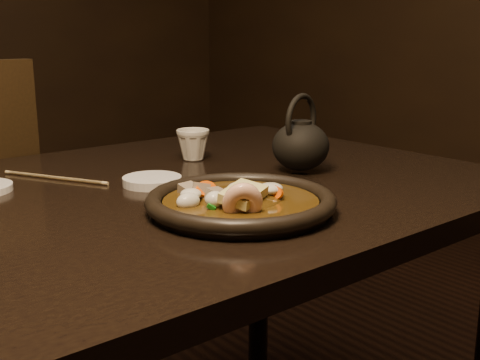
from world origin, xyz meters
TOP-DOWN VIEW (x-y plane):
  - table at (0.00, 0.00)m, footprint 1.60×0.90m
  - plate at (0.17, -0.21)m, footprint 0.30×0.30m
  - stirfry at (0.16, -0.21)m, footprint 0.17×0.19m
  - soy_dish at (0.15, 0.03)m, footprint 0.11×0.11m
  - tea_cup at (0.34, 0.17)m, footprint 0.09×0.08m
  - chopsticks at (0.03, 0.19)m, footprint 0.12×0.22m
  - teapot at (0.44, -0.07)m, footprint 0.14×0.12m

SIDE VIEW (x-z plane):
  - table at x=0.00m, z-range 0.30..1.05m
  - chopsticks at x=0.03m, z-range 0.75..0.76m
  - soy_dish at x=0.15m, z-range 0.75..0.77m
  - plate at x=0.17m, z-range 0.75..0.78m
  - stirfry at x=0.16m, z-range 0.74..0.81m
  - tea_cup at x=0.34m, z-range 0.75..0.82m
  - teapot at x=0.44m, z-range 0.73..0.89m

